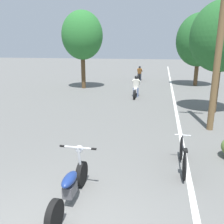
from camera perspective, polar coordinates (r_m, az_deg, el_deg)
name	(u,v)px	position (r m, az deg, el deg)	size (l,w,h in m)	color
lane_stripe_edge	(173,96)	(16.29, 14.51, 3.85)	(0.14, 48.00, 0.01)	white
utility_pole	(220,40)	(9.62, 24.52, 15.41)	(1.10, 0.24, 6.55)	brown
roadside_tree_right_near	(221,37)	(12.45, 24.77, 16.03)	(2.81, 2.53, 5.21)	#513A23
roadside_tree_right_far	(199,40)	(20.85, 20.25, 15.91)	(3.61, 3.25, 5.73)	#513A23
roadside_tree_left	(82,36)	(18.61, -7.19, 17.76)	(3.08, 2.78, 5.72)	#513A23
motorcycle_foreground	(71,186)	(5.16, -9.93, -17.11)	(0.83, 2.03, 1.06)	black
motorcycle_rider_lead	(136,89)	(15.34, 5.77, 5.51)	(0.50, 2.03, 1.37)	black
motorcycle_rider_far	(139,75)	(23.10, 6.62, 8.84)	(0.50, 2.05, 1.36)	black
bicycle_parked	(183,156)	(6.64, 16.67, -10.12)	(0.44, 1.76, 0.78)	black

